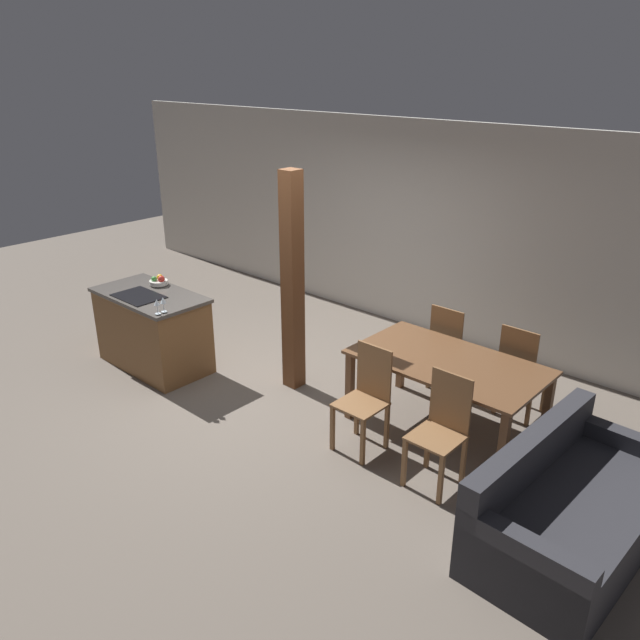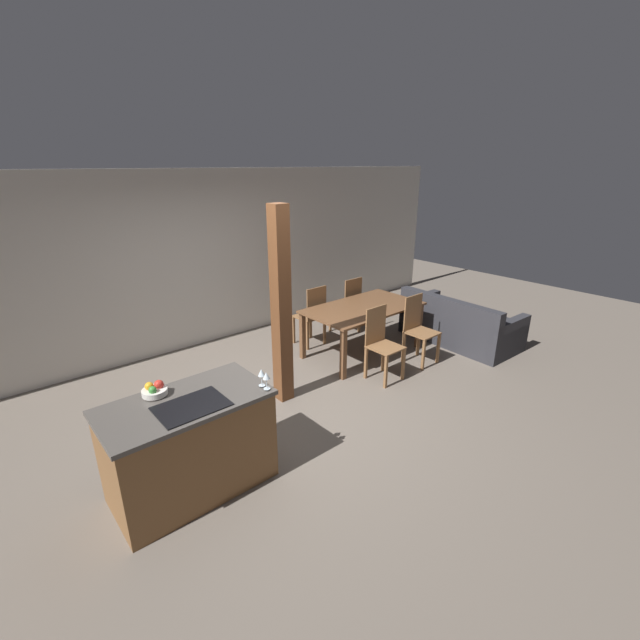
% 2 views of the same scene
% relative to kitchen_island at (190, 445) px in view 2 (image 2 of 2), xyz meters
% --- Properties ---
extents(ground_plane, '(16.00, 16.00, 0.00)m').
position_rel_kitchen_island_xyz_m(ground_plane, '(1.44, 0.43, -0.45)').
color(ground_plane, '#665B51').
extents(wall_back, '(11.20, 0.08, 2.70)m').
position_rel_kitchen_island_xyz_m(wall_back, '(1.44, 3.07, 0.90)').
color(wall_back, beige).
rests_on(wall_back, ground_plane).
extents(kitchen_island, '(1.39, 0.75, 0.91)m').
position_rel_kitchen_island_xyz_m(kitchen_island, '(0.00, 0.00, 0.00)').
color(kitchen_island, brown).
rests_on(kitchen_island, ground_plane).
extents(fruit_bowl, '(0.21, 0.21, 0.11)m').
position_rel_kitchen_island_xyz_m(fruit_bowl, '(-0.16, 0.24, 0.50)').
color(fruit_bowl, silver).
rests_on(fruit_bowl, kitchen_island).
extents(wine_glass_near, '(0.06, 0.06, 0.16)m').
position_rel_kitchen_island_xyz_m(wine_glass_near, '(0.62, -0.30, 0.58)').
color(wine_glass_near, silver).
rests_on(wine_glass_near, kitchen_island).
extents(wine_glass_middle, '(0.06, 0.06, 0.16)m').
position_rel_kitchen_island_xyz_m(wine_glass_middle, '(0.62, -0.23, 0.58)').
color(wine_glass_middle, silver).
rests_on(wine_glass_middle, kitchen_island).
extents(dining_table, '(1.77, 1.00, 0.75)m').
position_rel_kitchen_island_xyz_m(dining_table, '(3.27, 1.06, 0.20)').
color(dining_table, brown).
rests_on(dining_table, ground_plane).
extents(dining_chair_near_left, '(0.40, 0.40, 0.99)m').
position_rel_kitchen_island_xyz_m(dining_chair_near_left, '(2.87, 0.34, 0.06)').
color(dining_chair_near_left, brown).
rests_on(dining_chair_near_left, ground_plane).
extents(dining_chair_near_right, '(0.40, 0.40, 0.99)m').
position_rel_kitchen_island_xyz_m(dining_chair_near_right, '(3.67, 0.34, 0.06)').
color(dining_chair_near_right, brown).
rests_on(dining_chair_near_right, ground_plane).
extents(dining_chair_far_left, '(0.40, 0.40, 0.99)m').
position_rel_kitchen_island_xyz_m(dining_chair_far_left, '(2.87, 1.79, 0.06)').
color(dining_chair_far_left, brown).
rests_on(dining_chair_far_left, ground_plane).
extents(dining_chair_far_right, '(0.40, 0.40, 0.99)m').
position_rel_kitchen_island_xyz_m(dining_chair_far_right, '(3.67, 1.79, 0.06)').
color(dining_chair_far_right, brown).
rests_on(dining_chair_far_right, ground_plane).
extents(couch, '(0.99, 1.84, 0.80)m').
position_rel_kitchen_island_xyz_m(couch, '(4.78, 0.34, -0.18)').
color(couch, '#2D2D33').
rests_on(couch, ground_plane).
extents(timber_post, '(0.18, 0.18, 2.37)m').
position_rel_kitchen_island_xyz_m(timber_post, '(1.55, 0.75, 0.73)').
color(timber_post, brown).
rests_on(timber_post, ground_plane).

